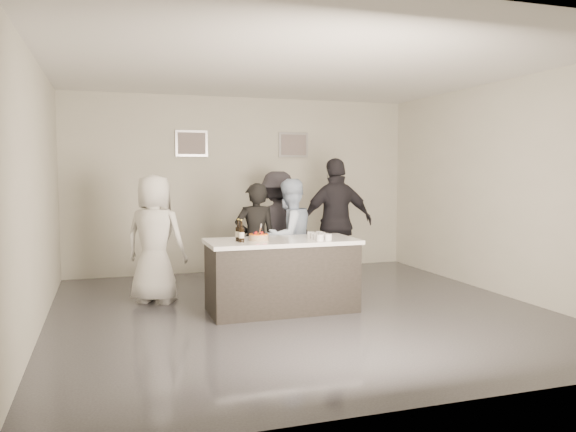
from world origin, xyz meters
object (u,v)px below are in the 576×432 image
object	(u,v)px
person_main_black	(256,241)
person_guest_right	(337,223)
bar_counter	(282,275)
cake	(259,237)
person_main_blue	(289,237)
beer_bottle_a	(238,230)
person_guest_back	(278,227)
beer_bottle_b	(241,231)
person_guest_left	(155,239)

from	to	relation	value
person_main_black	person_guest_right	xyz separation A→B (m)	(1.35, 0.33, 0.18)
bar_counter	cake	distance (m)	0.57
person_main_black	bar_counter	bearing A→B (deg)	100.28
bar_counter	person_main_blue	size ratio (longest dim) A/B	1.14
bar_counter	beer_bottle_a	world-z (taller)	beer_bottle_a
beer_bottle_a	person_main_blue	distance (m)	1.28
person_main_blue	person_guest_back	distance (m)	0.84
beer_bottle_b	person_main_blue	distance (m)	1.34
cake	person_guest_left	xyz separation A→B (m)	(-1.16, 0.95, -0.09)
person_main_blue	person_guest_right	distance (m)	0.91
beer_bottle_b	person_guest_right	xyz separation A→B (m)	(1.76, 1.26, -0.06)
beer_bottle_b	cake	bearing A→B (deg)	22.78
cake	person_guest_right	size ratio (longest dim) A/B	0.12
beer_bottle_b	person_guest_back	world-z (taller)	person_guest_back
person_guest_left	person_guest_right	distance (m)	2.70
bar_counter	beer_bottle_a	xyz separation A→B (m)	(-0.55, 0.00, 0.58)
bar_counter	person_main_blue	bearing A→B (deg)	66.28
person_guest_right	person_main_black	bearing A→B (deg)	14.01
bar_counter	person_main_blue	distance (m)	1.00
beer_bottle_a	person_main_blue	xyz separation A→B (m)	(0.93, 0.85, -0.21)
beer_bottle_a	beer_bottle_b	distance (m)	0.10
person_guest_right	beer_bottle_b	bearing A→B (deg)	35.89
person_main_blue	person_guest_right	world-z (taller)	person_guest_right
beer_bottle_a	person_main_blue	bearing A→B (deg)	42.60
cake	person_main_blue	world-z (taller)	person_main_blue
person_guest_back	beer_bottle_a	bearing A→B (deg)	67.56
beer_bottle_a	cake	bearing A→B (deg)	-0.63
person_main_black	person_main_blue	size ratio (longest dim) A/B	0.97
beer_bottle_a	person_guest_back	size ratio (longest dim) A/B	0.15
bar_counter	person_guest_back	distance (m)	1.80
cake	person_guest_back	world-z (taller)	person_guest_back
bar_counter	person_guest_left	bearing A→B (deg)	147.02
beer_bottle_b	person_main_black	bearing A→B (deg)	65.94
beer_bottle_b	person_main_black	world-z (taller)	person_main_black
cake	person_guest_left	bearing A→B (deg)	140.79
cake	beer_bottle_b	bearing A→B (deg)	-157.22
person_main_blue	person_main_black	bearing A→B (deg)	-21.54
person_main_black	person_guest_left	size ratio (longest dim) A/B	0.93
person_main_black	person_guest_right	world-z (taller)	person_guest_right
bar_counter	person_guest_left	xyz separation A→B (m)	(-1.46, 0.95, 0.40)
bar_counter	beer_bottle_a	size ratio (longest dim) A/B	7.15
person_guest_back	person_guest_right	bearing A→B (deg)	153.39
person_guest_right	person_main_blue	bearing A→B (deg)	19.95
beer_bottle_b	person_guest_left	distance (m)	1.41
person_guest_back	person_guest_left	bearing A→B (deg)	29.66
cake	person_main_black	world-z (taller)	person_main_black
cake	beer_bottle_a	bearing A→B (deg)	179.37
bar_counter	beer_bottle_b	size ratio (longest dim) A/B	7.15
beer_bottle_a	person_guest_back	xyz separation A→B (m)	(1.01, 1.69, -0.16)
cake	beer_bottle_b	world-z (taller)	beer_bottle_b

